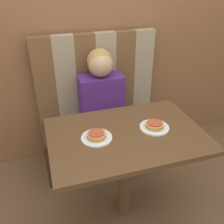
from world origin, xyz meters
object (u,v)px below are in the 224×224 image
plate_right (155,128)px  plate_left (97,138)px  pizza_right (155,125)px  person (101,88)px  pizza_left (97,135)px

plate_right → plate_left: bearing=180.0°
plate_right → pizza_right: bearing=0.0°
pizza_right → person: bearing=107.2°
plate_right → pizza_left: 0.41m
pizza_left → pizza_right: 0.41m
plate_right → pizza_left: bearing=180.0°
pizza_left → person: bearing=72.8°
plate_left → plate_right: bearing=0.0°
person → plate_left: (-0.20, -0.66, -0.03)m
plate_left → pizza_right: pizza_right is taller
plate_left → pizza_left: pizza_left is taller
person → plate_left: person is taller
plate_right → pizza_right: size_ratio=1.60×
plate_left → plate_right: size_ratio=1.00×
person → pizza_right: person is taller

